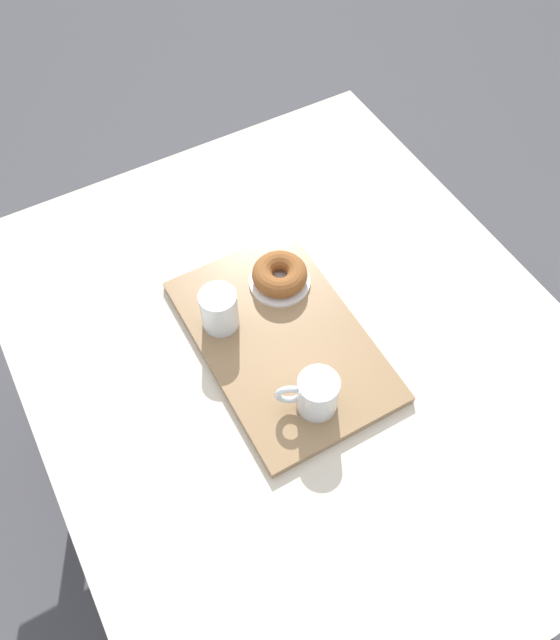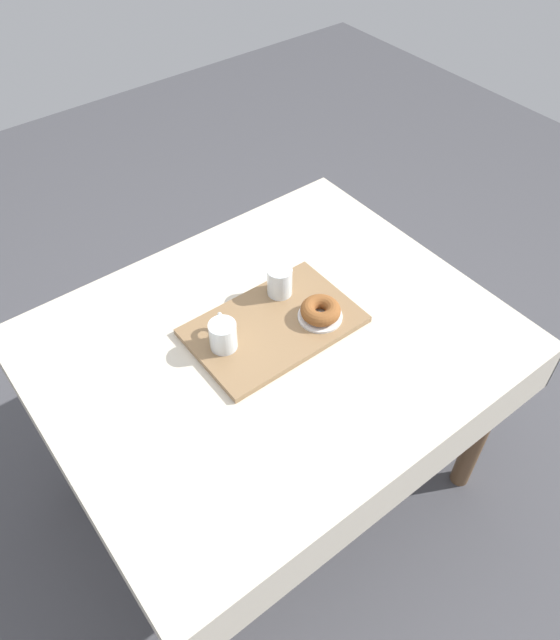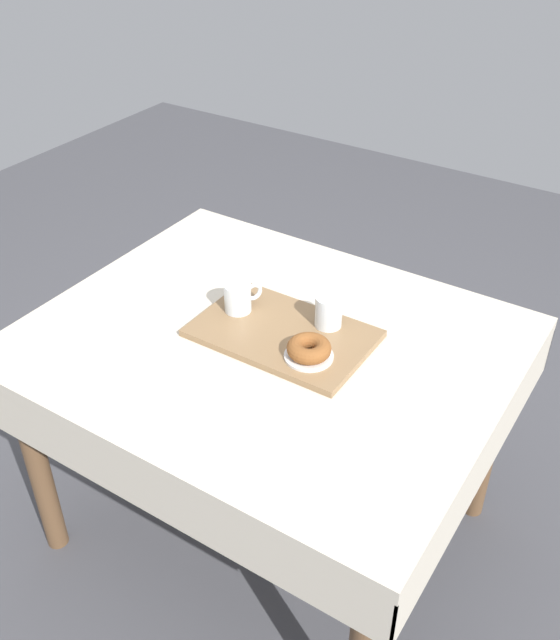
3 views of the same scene
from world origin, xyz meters
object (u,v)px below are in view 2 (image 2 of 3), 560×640
object	(u,v)px
water_glass_near	(280,282)
sugar_donut_left	(320,310)
dining_table	(272,361)
donut_plate_left	(320,316)
tea_mug_left	(223,336)
serving_tray	(274,325)

from	to	relation	value
water_glass_near	sugar_donut_left	world-z (taller)	water_glass_near
dining_table	donut_plate_left	distance (m)	0.19
tea_mug_left	sugar_donut_left	xyz separation A→B (m)	(-0.27, 0.08, -0.01)
tea_mug_left	water_glass_near	xyz separation A→B (m)	(-0.24, -0.07, 0.00)
serving_tray	water_glass_near	bearing A→B (deg)	-135.36
dining_table	donut_plate_left	xyz separation A→B (m)	(-0.14, 0.03, 0.12)
dining_table	sugar_donut_left	size ratio (longest dim) A/B	11.07
serving_tray	donut_plate_left	bearing A→B (deg)	152.34
tea_mug_left	sugar_donut_left	distance (m)	0.28
dining_table	water_glass_near	size ratio (longest dim) A/B	14.06
serving_tray	water_glass_near	world-z (taller)	water_glass_near
dining_table	serving_tray	size ratio (longest dim) A/B	2.68
serving_tray	sugar_donut_left	xyz separation A→B (m)	(-0.12, 0.06, 0.04)
donut_plate_left	tea_mug_left	bearing A→B (deg)	-16.01
water_glass_near	donut_plate_left	distance (m)	0.15
tea_mug_left	donut_plate_left	size ratio (longest dim) A/B	0.86
sugar_donut_left	serving_tray	bearing A→B (deg)	-27.66
dining_table	tea_mug_left	xyz separation A→B (m)	(0.12, -0.05, 0.15)
sugar_donut_left	tea_mug_left	bearing A→B (deg)	-16.01
dining_table	sugar_donut_left	xyz separation A→B (m)	(-0.14, 0.03, 0.14)
sugar_donut_left	dining_table	bearing A→B (deg)	-12.30
serving_tray	tea_mug_left	size ratio (longest dim) A/B	4.31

